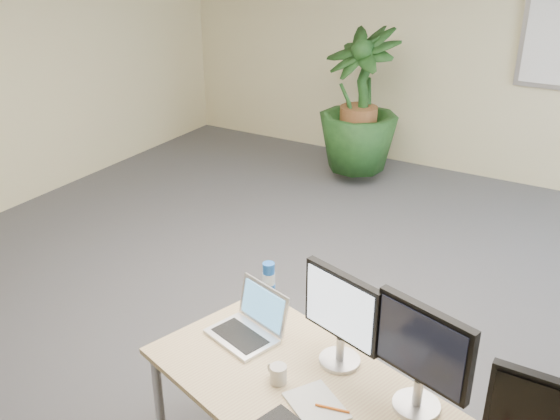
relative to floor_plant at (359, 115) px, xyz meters
The scene contains 10 objects.
floor 3.34m from the floor_plant, 75.45° to the right, with size 8.00×8.00×0.00m, color #46464B.
back_wall 1.32m from the floor_plant, 46.13° to the left, with size 7.00×0.04×2.70m, color beige.
floor_plant is the anchor object (origin of this frame).
monitor_left 4.10m from the floor_plant, 67.28° to the right, with size 0.42×0.20×0.48m.
monitor_right 4.38m from the floor_plant, 62.81° to the right, with size 0.45×0.21×0.51m.
laptop 3.96m from the floor_plant, 73.89° to the right, with size 0.41×0.38×0.24m.
coffee_mug 4.28m from the floor_plant, 70.89° to the right, with size 0.11×0.08×0.09m.
spiral_notebook 4.41m from the floor_plant, 68.35° to the right, with size 0.27×0.20×0.01m, color white.
orange_pen 4.43m from the floor_plant, 67.45° to the right, with size 0.01×0.01×0.15m, color orange.
water_bottle 3.71m from the floor_plant, 73.47° to the right, with size 0.07×0.07×0.27m.
Camera 1 is at (1.73, -2.82, 2.62)m, focal length 40.00 mm.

